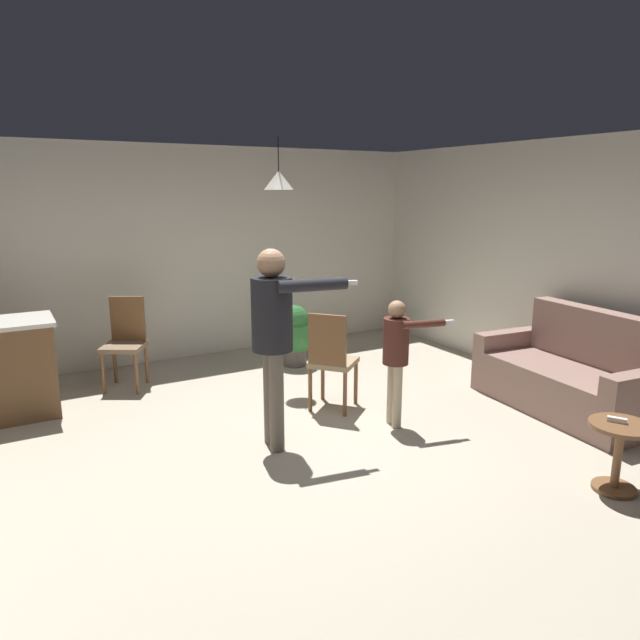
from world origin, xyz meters
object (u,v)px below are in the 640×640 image
Objects in this scene: person_adult at (274,327)px; person_child at (397,349)px; couch_floral at (570,377)px; side_table_by_couch at (619,449)px; potted_plant_corner at (295,332)px; dining_chair_by_counter at (126,339)px; spare_remote_on_table at (617,420)px; dining_chair_near_wall at (331,357)px.

person_adult is 1.43× the size of person_child.
couch_floral is at bearing 86.40° from person_adult.
potted_plant_corner is (-0.62, 3.90, 0.09)m from side_table_by_couch.
dining_chair_by_counter is 4.85m from spare_remote_on_table.
potted_plant_corner is (0.05, 2.14, -0.32)m from person_child.
dining_chair_by_counter is (-2.60, 4.13, 0.22)m from side_table_by_couch.
couch_floral is at bearing 47.82° from spare_remote_on_table.
person_child reaches higher than dining_chair_near_wall.
person_adult is at bearing -100.27° from dining_chair_near_wall.
potted_plant_corner reaches higher than spare_remote_on_table.
side_table_by_couch is 3.95m from potted_plant_corner.
potted_plant_corner is (0.38, 1.52, -0.12)m from dining_chair_near_wall.
couch_floral is 3.60× the size of side_table_by_couch.
spare_remote_on_table is at bearing 34.07° from person_child.
couch_floral is 1.87× the size of dining_chair_by_counter.
couch_floral is 1.63m from spare_remote_on_table.
potted_plant_corner reaches higher than side_table_by_couch.
person_child reaches higher than side_table_by_couch.
person_child is (-1.75, 0.53, 0.40)m from couch_floral.
dining_chair_by_counter reaches higher than spare_remote_on_table.
dining_chair_near_wall is 7.69× the size of spare_remote_on_table.
dining_chair_near_wall is at bearing 129.10° from person_adult.
person_child reaches higher than dining_chair_by_counter.
potted_plant_corner is at bearing 99.01° from side_table_by_couch.
side_table_by_couch is 4.88m from dining_chair_by_counter.
potted_plant_corner is at bearing -156.43° from dining_chair_by_counter.
dining_chair_by_counter reaches higher than side_table_by_couch.
side_table_by_couch is 2.59m from dining_chair_near_wall.
dining_chair_near_wall is (-2.08, 1.15, 0.21)m from couch_floral.
couch_floral is 14.39× the size of spare_remote_on_table.
person_child is 1.86m from spare_remote_on_table.
couch_floral and dining_chair_near_wall have the same top height.
side_table_by_couch is 4.00× the size of spare_remote_on_table.
person_adult is (-1.83, 1.91, 0.72)m from side_table_by_couch.
person_adult is at bearing 134.22° from spare_remote_on_table.
dining_chair_by_counter is at bearing -127.67° from person_child.
person_adult is at bearing -84.01° from person_child.
dining_chair_near_wall is (1.60, -1.75, 0.00)m from dining_chair_by_counter.
person_child is 1.19× the size of dining_chair_near_wall.
side_table_by_couch is 1.93m from person_child.
potted_plant_corner is at bearing 99.00° from spare_remote_on_table.
side_table_by_couch is 0.52× the size of dining_chair_by_counter.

